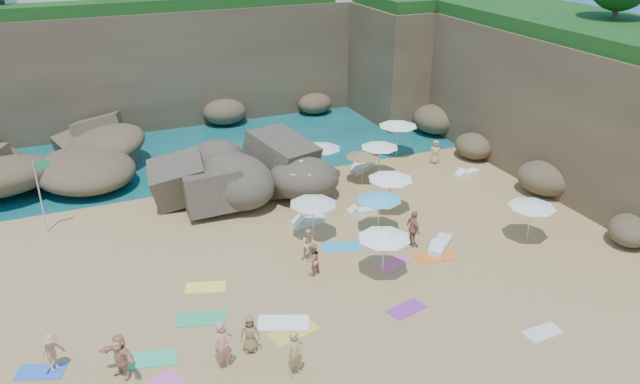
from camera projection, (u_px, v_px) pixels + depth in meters
name	position (u px, v px, depth m)	size (l,w,h in m)	color
ground	(305.00, 267.00, 27.46)	(120.00, 120.00, 0.00)	tan
seawater	(173.00, 94.00, 52.53)	(120.00, 120.00, 0.00)	#0C4751
cliff_back	(207.00, 57.00, 47.39)	(44.00, 8.00, 8.00)	brown
cliff_right	(537.00, 88.00, 39.23)	(8.00, 30.00, 8.00)	brown
cliff_corner	(412.00, 53.00, 48.55)	(10.00, 12.00, 8.00)	brown
rock_promontory	(33.00, 174.00, 36.92)	(12.00, 7.00, 2.00)	brown
rock_outcrop	(235.00, 191.00, 34.71)	(7.23, 5.42, 2.89)	brown
flag_pole	(41.00, 186.00, 29.44)	(0.73, 0.18, 3.78)	silver
parasol_0	(301.00, 164.00, 32.78)	(2.46, 2.46, 2.32)	silver
parasol_1	(398.00, 123.00, 38.89)	(2.44, 2.44, 2.31)	silver
parasol_2	(321.00, 146.00, 35.61)	(2.30, 2.30, 2.17)	silver
parasol_5	(313.00, 201.00, 29.04)	(2.27, 2.27, 2.14)	silver
parasol_6	(363.00, 154.00, 35.17)	(1.98, 1.98, 1.87)	silver
parasol_7	(380.00, 145.00, 35.98)	(2.21, 2.21, 2.09)	silver
parasol_8	(390.00, 176.00, 31.58)	(2.32, 2.32, 2.19)	silver
parasol_9	(384.00, 235.00, 26.05)	(2.27, 2.27, 2.15)	silver
parasol_10	(379.00, 197.00, 29.63)	(2.17, 2.17, 2.06)	silver
parasol_11	(532.00, 204.00, 28.88)	(2.21, 2.21, 2.09)	silver
lounger_0	(362.00, 168.00, 37.41)	(1.83, 0.61, 0.28)	silver
lounger_1	(311.00, 193.00, 34.20)	(1.77, 0.59, 0.28)	silver
lounger_2	(467.00, 174.00, 36.67)	(1.60, 0.53, 0.25)	white
lounger_3	(309.00, 222.00, 31.09)	(1.76, 0.59, 0.27)	silver
lounger_4	(363.00, 211.00, 32.16)	(1.56, 0.52, 0.24)	white
lounger_5	(440.00, 245.00, 28.92)	(1.95, 0.65, 0.30)	silver
towel_0	(40.00, 372.00, 21.26)	(1.61, 0.81, 0.03)	blue
towel_3	(151.00, 359.00, 21.86)	(1.81, 0.91, 0.03)	#36BE7D
towel_4	(294.00, 332.00, 23.25)	(1.84, 0.92, 0.03)	yellow
towel_5	(283.00, 323.00, 23.76)	(1.94, 0.97, 0.03)	white
towel_6	(407.00, 309.00, 24.57)	(1.54, 0.77, 0.03)	purple
towel_8	(342.00, 247.00, 29.04)	(1.85, 0.92, 0.03)	#279DD4
towel_9	(394.00, 264.00, 27.66)	(1.64, 0.82, 0.03)	#D6537F
towel_10	(436.00, 257.00, 28.22)	(1.90, 0.95, 0.03)	orange
towel_11	(201.00, 318.00, 24.00)	(1.89, 0.95, 0.03)	#31AE62
towel_12	(206.00, 287.00, 25.96)	(1.66, 0.83, 0.03)	#FEFB42
towel_13	(543.00, 332.00, 23.23)	(1.49, 0.74, 0.03)	silver
person_stand_0	(223.00, 346.00, 21.06)	(0.69, 0.45, 1.89)	tan
person_stand_1	(313.00, 260.00, 26.62)	(0.70, 0.55, 1.45)	tan
person_stand_2	(189.00, 165.00, 35.87)	(1.13, 0.47, 1.75)	#DEA87E
person_stand_3	(413.00, 229.00, 28.78)	(1.05, 0.44, 1.80)	#A57052
person_stand_4	(435.00, 152.00, 38.19)	(0.73, 0.40, 1.49)	tan
person_stand_5	(203.00, 181.00, 33.68)	(1.69, 0.48, 1.82)	tan
person_lie_0	(55.00, 366.00, 21.26)	(0.96, 1.48, 0.39)	tan
person_lie_2	(251.00, 347.00, 22.20)	(0.71, 1.45, 0.39)	olive
person_lie_3	(123.00, 371.00, 21.01)	(1.52, 1.64, 0.44)	tan
person_lie_4	(295.00, 369.00, 21.10)	(0.62, 1.71, 0.41)	tan
person_lie_5	(309.00, 254.00, 27.90)	(0.73, 1.50, 0.57)	#E7B683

